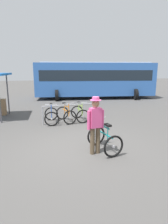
{
  "coord_description": "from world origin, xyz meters",
  "views": [
    {
      "loc": [
        -1.61,
        -5.58,
        2.48
      ],
      "look_at": [
        0.29,
        0.78,
        1.0
      ],
      "focal_mm": 30.68,
      "sensor_mm": 36.0,
      "label": 1
    }
  ],
  "objects_px": {
    "racked_bike_lime": "(80,113)",
    "person_with_featured_bike": "(95,123)",
    "featured_bicycle": "(102,135)",
    "bus_distant": "(95,78)",
    "racked_bike_blue": "(51,115)",
    "racked_bike_orange": "(66,114)"
  },
  "relations": [
    {
      "from": "racked_bike_blue",
      "to": "bus_distant",
      "type": "height_order",
      "value": "bus_distant"
    },
    {
      "from": "racked_bike_lime",
      "to": "bus_distant",
      "type": "xyz_separation_m",
      "value": [
        3.28,
        6.99,
        1.37
      ]
    },
    {
      "from": "racked_bike_blue",
      "to": "racked_bike_lime",
      "type": "distance_m",
      "value": 1.4
    },
    {
      "from": "racked_bike_orange",
      "to": "featured_bicycle",
      "type": "relative_size",
      "value": 0.97
    },
    {
      "from": "racked_bike_blue",
      "to": "racked_bike_lime",
      "type": "height_order",
      "value": "same"
    },
    {
      "from": "featured_bicycle",
      "to": "bus_distant",
      "type": "bearing_deg",
      "value": 71.47
    },
    {
      "from": "racked_bike_lime",
      "to": "bus_distant",
      "type": "distance_m",
      "value": 7.84
    },
    {
      "from": "featured_bicycle",
      "to": "person_with_featured_bike",
      "type": "distance_m",
      "value": 0.61
    },
    {
      "from": "racked_bike_lime",
      "to": "featured_bicycle",
      "type": "height_order",
      "value": "featured_bicycle"
    },
    {
      "from": "racked_bike_orange",
      "to": "featured_bicycle",
      "type": "bearing_deg",
      "value": -82.83
    },
    {
      "from": "person_with_featured_bike",
      "to": "bus_distant",
      "type": "xyz_separation_m",
      "value": [
        3.85,
        10.77,
        0.79
      ]
    },
    {
      "from": "racked_bike_blue",
      "to": "racked_bike_lime",
      "type": "relative_size",
      "value": 1.05
    },
    {
      "from": "person_with_featured_bike",
      "to": "racked_bike_lime",
      "type": "bearing_deg",
      "value": 81.4
    },
    {
      "from": "racked_bike_blue",
      "to": "bus_distant",
      "type": "xyz_separation_m",
      "value": [
        4.68,
        7.03,
        1.37
      ]
    },
    {
      "from": "racked_bike_lime",
      "to": "bus_distant",
      "type": "bearing_deg",
      "value": 64.84
    },
    {
      "from": "person_with_featured_bike",
      "to": "bus_distant",
      "type": "distance_m",
      "value": 11.47
    },
    {
      "from": "racked_bike_blue",
      "to": "featured_bicycle",
      "type": "relative_size",
      "value": 0.93
    },
    {
      "from": "racked_bike_lime",
      "to": "person_with_featured_bike",
      "type": "height_order",
      "value": "person_with_featured_bike"
    },
    {
      "from": "featured_bicycle",
      "to": "bus_distant",
      "type": "relative_size",
      "value": 0.12
    },
    {
      "from": "featured_bicycle",
      "to": "person_with_featured_bike",
      "type": "bearing_deg",
      "value": -144.49
    },
    {
      "from": "racked_bike_blue",
      "to": "featured_bicycle",
      "type": "distance_m",
      "value": 3.7
    },
    {
      "from": "person_with_featured_bike",
      "to": "racked_bike_orange",
      "type": "bearing_deg",
      "value": 91.92
    }
  ]
}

